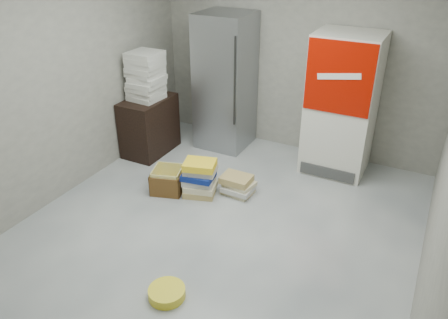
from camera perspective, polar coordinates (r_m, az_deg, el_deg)
name	(u,v)px	position (r m, az deg, el deg)	size (l,w,h in m)	color
ground	(208,240)	(4.64, -2.04, -10.41)	(5.00, 5.00, 0.00)	beige
room_shell	(205,72)	(3.78, -2.51, 11.37)	(4.04, 5.04, 2.82)	#99958A
steel_fridge	(225,82)	(6.23, 0.18, 10.06)	(0.70, 0.72, 1.90)	#9D9FA4
coke_cooler	(342,105)	(5.72, 15.11, 6.90)	(0.80, 0.73, 1.80)	silver
wood_shelf	(150,126)	(6.27, -9.70, 4.38)	(0.50, 0.80, 0.80)	black
supply_box_stack	(146,76)	(6.02, -10.19, 10.69)	(0.45, 0.44, 0.65)	silver
phonebook_stack_main	(200,178)	(5.24, -3.20, -2.42)	(0.46, 0.41, 0.45)	tan
phonebook_stack_side	(238,185)	(5.30, 1.79, -3.34)	(0.40, 0.34, 0.24)	beige
cardboard_box	(168,182)	(5.40, -7.31, -2.87)	(0.46, 0.46, 0.30)	yellow
bucket_lid	(167,293)	(4.04, -7.48, -16.88)	(0.33, 0.33, 0.09)	yellow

